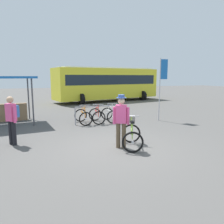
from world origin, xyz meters
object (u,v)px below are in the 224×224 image
(racked_bike_orange, at_px, (83,116))
(racked_bike_red, at_px, (97,115))
(bus_distant, at_px, (108,82))
(featured_bicycle, at_px, (132,133))
(racked_bike_white, at_px, (110,114))
(person_with_featured_bike, at_px, (121,119))
(pedestrian_with_backpack, at_px, (12,117))
(banner_flag, at_px, (162,78))
(market_stall, at_px, (1,95))

(racked_bike_orange, distance_m, racked_bike_red, 0.70)
(bus_distant, bearing_deg, featured_bicycle, -105.49)
(racked_bike_red, relative_size, featured_bicycle, 0.92)
(racked_bike_white, bearing_deg, person_with_featured_bike, -104.45)
(racked_bike_red, bearing_deg, featured_bicycle, -89.55)
(featured_bicycle, bearing_deg, pedestrian_with_backpack, 156.81)
(racked_bike_white, relative_size, banner_flag, 0.35)
(featured_bicycle, xyz_separation_m, person_with_featured_bike, (-0.38, 0.00, 0.50))
(racked_bike_orange, bearing_deg, bus_distant, 64.43)
(bus_distant, relative_size, banner_flag, 3.22)
(pedestrian_with_backpack, bearing_deg, person_with_featured_bike, -25.49)
(racked_bike_orange, xyz_separation_m, market_stall, (-3.71, 1.52, 1.03))
(featured_bicycle, height_order, market_stall, market_stall)
(featured_bicycle, bearing_deg, racked_bike_orange, 100.31)
(racked_bike_orange, relative_size, pedestrian_with_backpack, 0.68)
(racked_bike_red, bearing_deg, pedestrian_with_backpack, -145.92)
(racked_bike_red, relative_size, racked_bike_white, 1.03)
(racked_bike_red, height_order, market_stall, market_stall)
(market_stall, bearing_deg, featured_bicycle, -51.29)
(racked_bike_orange, xyz_separation_m, racked_bike_white, (1.40, 0.04, 0.00))
(racked_bike_orange, distance_m, featured_bicycle, 4.09)
(market_stall, bearing_deg, racked_bike_orange, -22.27)
(racked_bike_orange, xyz_separation_m, bus_distant, (4.39, 9.17, 1.37))
(bus_distant, bearing_deg, racked_bike_orange, -115.57)
(market_stall, bearing_deg, racked_bike_red, -18.81)
(racked_bike_white, xyz_separation_m, bus_distant, (2.99, 9.13, 1.37))
(pedestrian_with_backpack, xyz_separation_m, market_stall, (-0.77, 3.97, 0.46))
(racked_bike_white, xyz_separation_m, person_with_featured_bike, (-1.05, -4.06, 0.58))
(bus_distant, height_order, market_stall, bus_distant)
(racked_bike_orange, height_order, featured_bicycle, same)
(market_stall, distance_m, banner_flag, 8.06)
(racked_bike_white, distance_m, bus_distant, 9.70)
(racked_bike_red, height_order, racked_bike_white, same)
(racked_bike_white, height_order, banner_flag, banner_flag)
(person_with_featured_bike, distance_m, pedestrian_with_backpack, 3.65)
(featured_bicycle, bearing_deg, bus_distant, 74.51)
(featured_bicycle, bearing_deg, racked_bike_red, 90.45)
(racked_bike_red, distance_m, pedestrian_with_backpack, 4.44)
(racked_bike_orange, xyz_separation_m, banner_flag, (4.03, -0.58, 1.86))
(featured_bicycle, relative_size, person_with_featured_bike, 0.73)
(person_with_featured_bike, bearing_deg, featured_bicycle, -0.28)
(racked_bike_orange, relative_size, featured_bicycle, 0.89)
(banner_flag, bearing_deg, pedestrian_with_backpack, -164.98)
(pedestrian_with_backpack, height_order, bus_distant, bus_distant)
(person_with_featured_bike, xyz_separation_m, bus_distant, (4.03, 13.19, 0.79))
(featured_bicycle, relative_size, bus_distant, 0.12)
(person_with_featured_bike, bearing_deg, racked_bike_white, 75.55)
(racked_bike_red, relative_size, banner_flag, 0.36)
(person_with_featured_bike, height_order, pedestrian_with_backpack, person_with_featured_bike)
(bus_distant, height_order, banner_flag, banner_flag)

